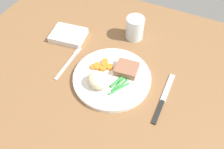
{
  "coord_description": "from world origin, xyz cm",
  "views": [
    {
      "loc": [
        19.08,
        -44.74,
        64.57
      ],
      "look_at": [
        -0.94,
        -2.13,
        4.6
      ],
      "focal_mm": 36.73,
      "sensor_mm": 36.0,
      "label": 1
    }
  ],
  "objects_px": {
    "dinner_plate": "(112,78)",
    "water_glass": "(135,29)",
    "napkin": "(68,35)",
    "meat_portion": "(127,69)",
    "knife": "(163,99)",
    "fork": "(68,63)"
  },
  "relations": [
    {
      "from": "meat_portion",
      "to": "knife",
      "type": "distance_m",
      "value": 0.16
    },
    {
      "from": "water_glass",
      "to": "napkin",
      "type": "relative_size",
      "value": 0.69
    },
    {
      "from": "knife",
      "to": "napkin",
      "type": "height_order",
      "value": "napkin"
    },
    {
      "from": "dinner_plate",
      "to": "napkin",
      "type": "bearing_deg",
      "value": 154.76
    },
    {
      "from": "meat_portion",
      "to": "knife",
      "type": "height_order",
      "value": "meat_portion"
    },
    {
      "from": "dinner_plate",
      "to": "fork",
      "type": "xyz_separation_m",
      "value": [
        -0.17,
        -0.0,
        -0.01
      ]
    },
    {
      "from": "meat_portion",
      "to": "dinner_plate",
      "type": "bearing_deg",
      "value": -130.6
    },
    {
      "from": "water_glass",
      "to": "napkin",
      "type": "distance_m",
      "value": 0.26
    },
    {
      "from": "napkin",
      "to": "water_glass",
      "type": "bearing_deg",
      "value": 26.14
    },
    {
      "from": "dinner_plate",
      "to": "water_glass",
      "type": "bearing_deg",
      "value": 92.73
    },
    {
      "from": "knife",
      "to": "meat_portion",
      "type": "bearing_deg",
      "value": 163.68
    },
    {
      "from": "dinner_plate",
      "to": "meat_portion",
      "type": "distance_m",
      "value": 0.06
    },
    {
      "from": "fork",
      "to": "knife",
      "type": "relative_size",
      "value": 0.81
    },
    {
      "from": "meat_portion",
      "to": "fork",
      "type": "xyz_separation_m",
      "value": [
        -0.21,
        -0.04,
        -0.03
      ]
    },
    {
      "from": "meat_portion",
      "to": "napkin",
      "type": "relative_size",
      "value": 0.56
    },
    {
      "from": "dinner_plate",
      "to": "water_glass",
      "type": "height_order",
      "value": "water_glass"
    },
    {
      "from": "water_glass",
      "to": "napkin",
      "type": "height_order",
      "value": "water_glass"
    },
    {
      "from": "knife",
      "to": "fork",
      "type": "bearing_deg",
      "value": -179.55
    },
    {
      "from": "meat_portion",
      "to": "napkin",
      "type": "distance_m",
      "value": 0.29
    },
    {
      "from": "meat_portion",
      "to": "water_glass",
      "type": "height_order",
      "value": "water_glass"
    },
    {
      "from": "dinner_plate",
      "to": "water_glass",
      "type": "xyz_separation_m",
      "value": [
        -0.01,
        0.23,
        0.03
      ]
    },
    {
      "from": "fork",
      "to": "dinner_plate",
      "type": "bearing_deg",
      "value": -0.49
    }
  ]
}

